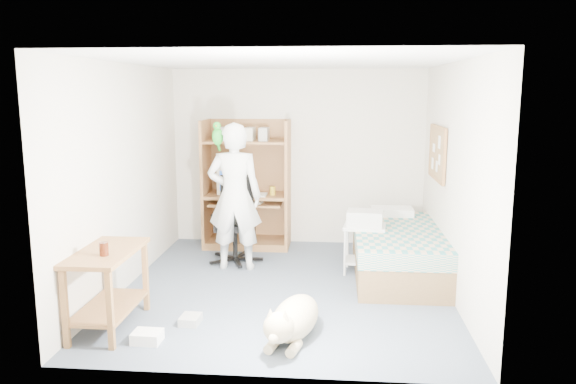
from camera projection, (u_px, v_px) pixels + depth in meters
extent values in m
plane|color=#4B5466|center=(286.00, 288.00, 6.33)|extent=(4.00, 4.00, 0.00)
cube|color=silver|center=(298.00, 157.00, 8.07)|extent=(3.60, 0.02, 2.50)
cube|color=silver|center=(454.00, 181.00, 5.96)|extent=(0.02, 4.00, 2.50)
cube|color=silver|center=(125.00, 177.00, 6.26)|extent=(0.02, 4.00, 2.50)
cube|color=white|center=(285.00, 61.00, 5.89)|extent=(3.60, 4.00, 0.02)
cube|color=brown|center=(206.00, 184.00, 7.95)|extent=(0.04, 0.60, 1.80)
cube|color=brown|center=(288.00, 185.00, 7.85)|extent=(0.04, 0.60, 1.80)
cube|color=brown|center=(250.00, 181.00, 8.18)|extent=(1.20, 0.02, 1.80)
cube|color=brown|center=(247.00, 195.00, 7.93)|extent=(1.12, 0.60, 0.04)
cube|color=brown|center=(246.00, 203.00, 7.87)|extent=(1.00, 0.50, 0.03)
cube|color=brown|center=(246.00, 142.00, 7.79)|extent=(1.12, 0.55, 0.03)
cube|color=brown|center=(248.00, 242.00, 8.05)|extent=(1.12, 0.60, 0.10)
cube|color=brown|center=(397.00, 260.00, 6.78)|extent=(1.00, 2.00, 0.36)
cube|color=teal|center=(398.00, 238.00, 6.73)|extent=(1.02, 2.02, 0.20)
cube|color=white|center=(392.00, 212.00, 7.49)|extent=(0.55, 0.35, 0.12)
cube|color=brown|center=(106.00, 252.00, 5.16)|extent=(0.50, 1.00, 0.04)
cube|color=brown|center=(65.00, 310.00, 4.80)|extent=(0.05, 0.05, 0.70)
cube|color=brown|center=(110.00, 311.00, 4.77)|extent=(0.05, 0.05, 0.70)
cube|color=brown|center=(107.00, 276.00, 5.68)|extent=(0.05, 0.05, 0.70)
cube|color=brown|center=(146.00, 277.00, 5.65)|extent=(0.05, 0.05, 0.70)
cube|color=brown|center=(109.00, 307.00, 5.25)|extent=(0.46, 0.92, 0.03)
cube|color=olive|center=(437.00, 153.00, 6.81)|extent=(0.03, 0.90, 0.60)
cube|color=brown|center=(438.00, 128.00, 6.75)|extent=(0.04, 0.94, 0.04)
cube|color=brown|center=(436.00, 178.00, 6.86)|extent=(0.04, 0.94, 0.04)
cylinder|color=black|center=(235.00, 259.00, 7.31)|extent=(0.62, 0.62, 0.06)
cylinder|color=black|center=(235.00, 244.00, 7.27)|extent=(0.06, 0.06, 0.41)
cube|color=black|center=(235.00, 226.00, 7.23)|extent=(0.49, 0.49, 0.08)
cube|color=black|center=(237.00, 196.00, 7.40)|extent=(0.43, 0.08, 0.57)
cube|color=black|center=(215.00, 214.00, 7.21)|extent=(0.05, 0.31, 0.04)
cube|color=black|center=(255.00, 214.00, 7.19)|extent=(0.05, 0.31, 0.04)
imported|color=white|center=(235.00, 197.00, 6.90)|extent=(0.68, 0.46, 1.82)
ellipsoid|color=#138324|center=(218.00, 137.00, 6.81)|extent=(0.13, 0.13, 0.21)
sphere|color=#138324|center=(217.00, 126.00, 6.74)|extent=(0.09, 0.09, 0.09)
cone|color=orange|center=(216.00, 126.00, 6.70)|extent=(0.04, 0.04, 0.04)
cylinder|color=#138324|center=(219.00, 146.00, 6.88)|extent=(0.04, 0.15, 0.13)
ellipsoid|color=tan|center=(295.00, 318.00, 5.07)|extent=(0.55, 0.85, 0.35)
sphere|color=tan|center=(279.00, 328.00, 4.65)|extent=(0.26, 0.26, 0.26)
cone|color=tan|center=(270.00, 314.00, 4.63)|extent=(0.08, 0.08, 0.10)
cone|color=tan|center=(285.00, 316.00, 4.59)|extent=(0.08, 0.08, 0.10)
ellipsoid|color=tan|center=(274.00, 338.00, 4.55)|extent=(0.12, 0.16, 0.09)
cylinder|color=tan|center=(309.00, 308.00, 5.47)|extent=(0.12, 0.26, 0.13)
cube|color=silver|center=(365.00, 227.00, 6.78)|extent=(0.54, 0.45, 0.04)
cube|color=silver|center=(364.00, 261.00, 6.86)|extent=(0.49, 0.40, 0.03)
cylinder|color=silver|center=(346.00, 253.00, 6.69)|extent=(0.03, 0.03, 0.58)
cylinder|color=silver|center=(383.00, 254.00, 6.65)|extent=(0.03, 0.03, 0.58)
cylinder|color=silver|center=(346.00, 245.00, 7.02)|extent=(0.03, 0.03, 0.58)
cylinder|color=silver|center=(381.00, 246.00, 6.98)|extent=(0.03, 0.03, 0.58)
cube|color=beige|center=(365.00, 218.00, 6.77)|extent=(0.45, 0.36, 0.18)
cube|color=beige|center=(235.00, 178.00, 7.95)|extent=(0.43, 0.45, 0.40)
cube|color=navy|center=(232.00, 181.00, 7.73)|extent=(0.34, 0.02, 0.27)
cube|color=beige|center=(246.00, 202.00, 7.82)|extent=(0.47, 0.23, 0.03)
cylinder|color=gold|center=(273.00, 191.00, 7.83)|extent=(0.08, 0.08, 0.12)
cylinder|color=#42180A|center=(104.00, 249.00, 4.98)|extent=(0.08, 0.08, 0.12)
cube|color=white|center=(147.00, 337.00, 4.96)|extent=(0.26, 0.21, 0.10)
cube|color=#A6A5A1|center=(190.00, 320.00, 5.36)|extent=(0.19, 0.23, 0.08)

